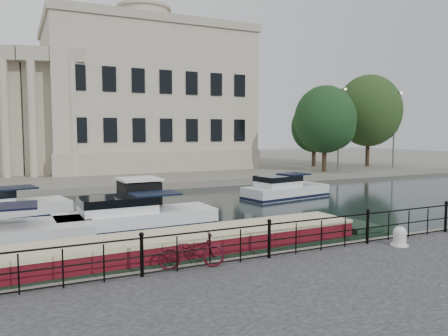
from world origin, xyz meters
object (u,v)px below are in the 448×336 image
Objects in this scene: mooring_bollard at (400,237)px; harbour_hut at (139,201)px; bicycle at (192,251)px; narrowboat at (171,260)px.

mooring_bollard is 0.24× the size of harbour_hut.
harbour_hut reaches higher than mooring_bollard.
mooring_bollard is 12.59m from harbour_hut.
bicycle is 0.68× the size of harbour_hut.
harbour_hut is at bearing 4.97° from bicycle.
harbour_hut is at bearing 80.10° from narrowboat.
bicycle is 7.36m from mooring_bollard.
bicycle is 1.74m from narrowboat.
bicycle is 0.11× the size of narrowboat.
bicycle is at bearing -88.32° from narrowboat.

